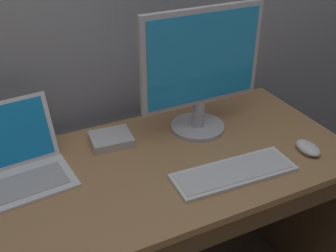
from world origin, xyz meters
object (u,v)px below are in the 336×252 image
at_px(external_monitor, 201,71).
at_px(external_drive_box, 111,139).
at_px(wired_keyboard, 234,172).
at_px(laptop_white, 15,165).
at_px(computer_mouse, 308,148).

relative_size(external_monitor, external_drive_box, 3.20).
bearing_deg(external_monitor, wired_keyboard, -97.21).
height_order(laptop_white, external_drive_box, laptop_white).
bearing_deg(external_monitor, computer_mouse, -48.02).
bearing_deg(external_drive_box, wired_keyboard, -50.48).
relative_size(external_monitor, computer_mouse, 4.47).
distance_m(wired_keyboard, computer_mouse, 0.32).
bearing_deg(wired_keyboard, computer_mouse, -1.06).
relative_size(laptop_white, external_drive_box, 2.30).
bearing_deg(laptop_white, wired_keyboard, -24.96).
bearing_deg(laptop_white, computer_mouse, -17.73).
distance_m(laptop_white, external_drive_box, 0.36).
height_order(laptop_white, external_monitor, external_monitor).
height_order(computer_mouse, external_drive_box, computer_mouse).
bearing_deg(external_monitor, laptop_white, 179.91).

